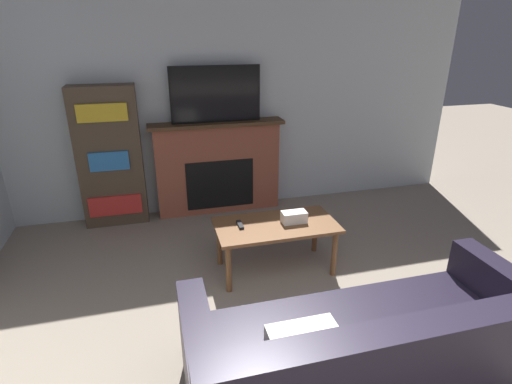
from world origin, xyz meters
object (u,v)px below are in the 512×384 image
(fireplace, at_px, (218,167))
(tv, at_px, (216,94))
(bookshelf, at_px, (110,158))
(coffee_table, at_px, (276,230))
(couch, at_px, (373,364))

(fireplace, distance_m, tv, 0.85)
(bookshelf, bearing_deg, fireplace, 1.05)
(tv, xyz_separation_m, coffee_table, (0.27, -1.43, -0.99))
(couch, relative_size, bookshelf, 1.37)
(tv, bearing_deg, coffee_table, -79.37)
(tv, xyz_separation_m, couch, (0.39, -2.93, -1.11))
(coffee_table, distance_m, bookshelf, 2.07)
(tv, distance_m, couch, 3.15)
(fireplace, height_order, bookshelf, bookshelf)
(fireplace, xyz_separation_m, coffee_table, (0.27, -1.45, -0.14))
(couch, bearing_deg, bookshelf, 118.31)
(fireplace, height_order, tv, tv)
(fireplace, xyz_separation_m, tv, (0.00, -0.02, 0.85))
(fireplace, xyz_separation_m, bookshelf, (-1.19, -0.02, 0.22))
(coffee_table, bearing_deg, couch, -85.51)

